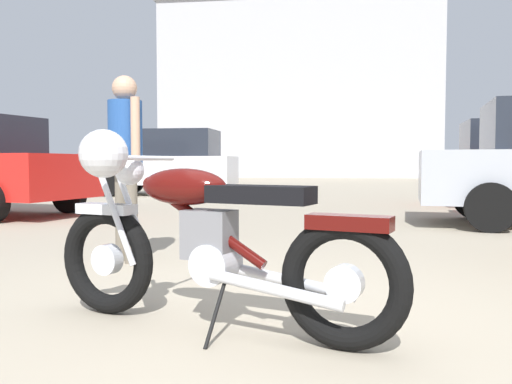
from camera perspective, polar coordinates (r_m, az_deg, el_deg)
The scene contains 5 objects.
ground_plane at distance 3.07m, azimuth 3.13°, elevation -13.75°, with size 80.00×80.00×0.00m, color tan.
vintage_motorcycle at distance 2.86m, azimuth -5.83°, elevation -4.89°, with size 2.03×0.76×1.07m.
bystander at distance 4.92m, azimuth -13.72°, elevation 4.55°, with size 0.37×0.32×1.66m.
blue_hatchback_right at distance 14.89m, azimuth -9.53°, elevation 3.20°, with size 3.94×1.91×1.78m.
industrial_building at distance 37.02m, azimuth 4.84°, elevation 10.54°, with size 17.55×11.13×24.83m.
Camera 1 is at (0.35, -2.91, 0.89)m, focal length 37.61 mm.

